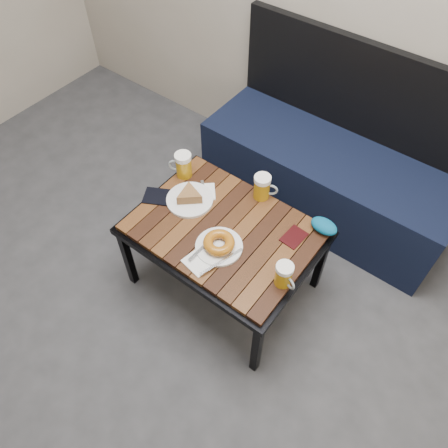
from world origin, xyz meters
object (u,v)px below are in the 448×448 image
Objects in this scene: beer_mug_left at (183,165)px; plate_bagel at (219,244)px; bench at (328,173)px; knit_pouch at (324,226)px; beer_mug_centre at (262,187)px; beer_mug_right at (284,275)px; plate_pie at (190,197)px; passport_navy at (159,197)px; cafe_table at (224,234)px; passport_burgundy at (294,237)px.

plate_bagel is (0.41, -0.25, -0.04)m from beer_mug_left.
bench reaches higher than knit_pouch.
beer_mug_left is 0.49× the size of plate_bagel.
bench is at bearing -152.15° from beer_mug_left.
beer_mug_centre reaches higher than beer_mug_right.
bench is at bearing 51.67° from beer_mug_centre.
beer_mug_right is 0.44× the size of plate_bagel.
bench is 6.31× the size of plate_pie.
passport_navy is (-0.50, -0.83, 0.20)m from bench.
beer_mug_left is at bearing 157.82° from cafe_table.
plate_bagel is at bearing -157.24° from beer_mug_right.
beer_mug_centre is 0.34m from plate_pie.
passport_burgundy is 0.14m from knit_pouch.
passport_burgundy is (0.28, 0.14, 0.05)m from cafe_table.
cafe_table is 0.39m from beer_mug_right.
cafe_table is 7.31× the size of passport_burgundy.
passport_navy reaches higher than passport_burgundy.
beer_mug_right is at bearing 137.95° from beer_mug_left.
cafe_table is at bearing -99.66° from bench.
beer_mug_centre reaches higher than plate_bagel.
plate_bagel is (0.02, -0.36, -0.04)m from beer_mug_centre.
passport_navy is (-0.39, -0.30, -0.06)m from beer_mug_centre.
beer_mug_centre is at bearing 42.18° from plate_pie.
beer_mug_right is at bearing 3.50° from plate_bagel.
passport_navy is at bearing -159.93° from passport_burgundy.
beer_mug_right is 0.73m from passport_navy.
beer_mug_left reaches higher than plate_pie.
passport_burgundy is (0.64, -0.00, -0.06)m from beer_mug_left.
cafe_table is at bearing 67.87° from passport_navy.
beer_mug_left is 0.20m from passport_navy.
beer_mug_centre is at bearing -101.53° from bench.
bench is at bearing 112.81° from knit_pouch.
beer_mug_left reaches higher than beer_mug_centre.
plate_bagel is at bearing -95.56° from bench.
beer_mug_centre is 0.48m from beer_mug_right.
bench is 11.95× the size of beer_mug_right.
beer_mug_left is 1.05× the size of knit_pouch.
beer_mug_right is 0.60m from plate_pie.
bench is 0.94m from beer_mug_right.
passport_navy is 1.13× the size of knit_pouch.
beer_mug_left is at bearing -171.17° from knit_pouch.
plate_pie is at bearing -158.74° from knit_pouch.
beer_mug_left is 0.73m from knit_pouch.
passport_burgundy is at bearing 155.18° from beer_mug_left.
beer_mug_centre is at bearing 84.21° from cafe_table.
bench is 10.66× the size of beer_mug_left.
plate_bagel is at bearing 124.36° from beer_mug_left.
plate_pie is at bearing 154.48° from plate_bagel.
passport_navy is at bearing -168.91° from beer_mug_centre.
plate_pie is at bearing 114.85° from beer_mug_left.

